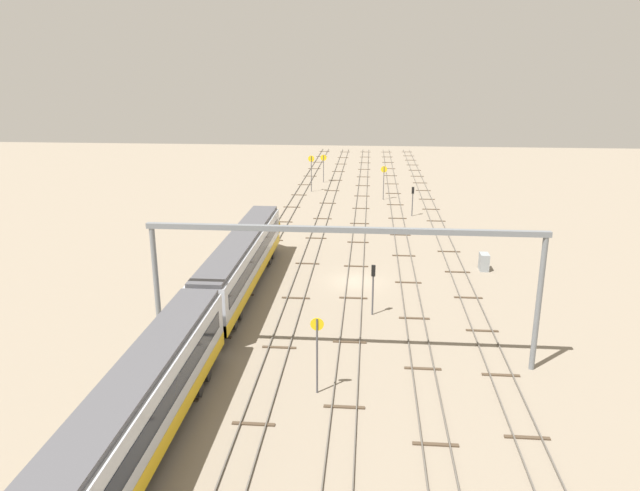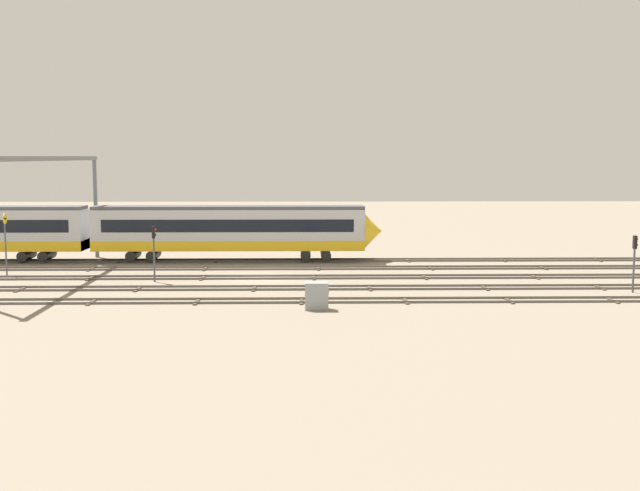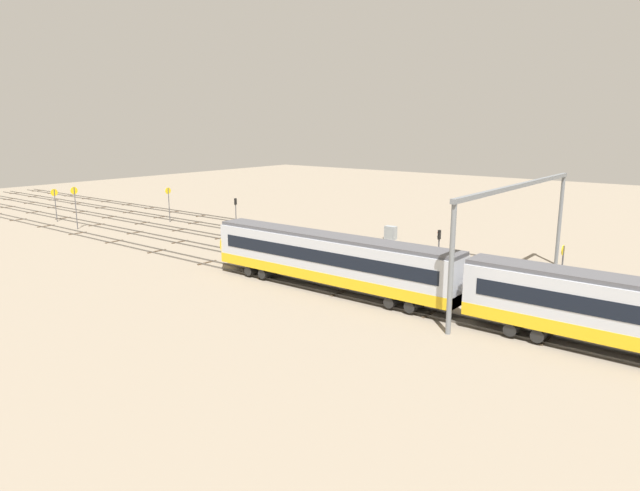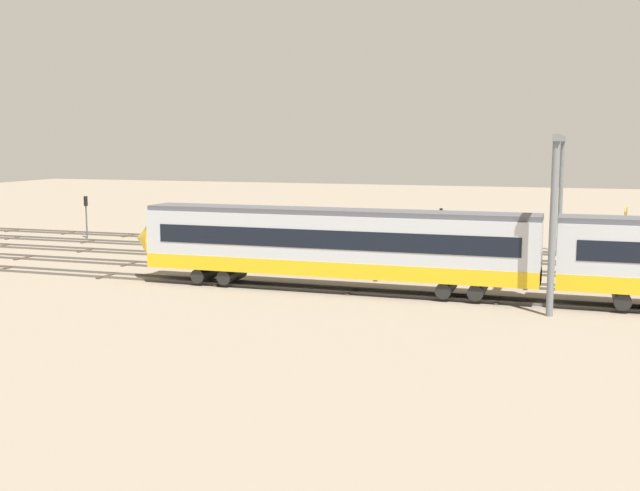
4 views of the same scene
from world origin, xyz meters
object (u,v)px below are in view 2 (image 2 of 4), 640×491
(relay_cabinet, at_px, (317,296))
(signal_light_trackside_approach, at_px, (635,255))
(signal_light_trackside_departure, at_px, (154,245))
(overhead_gantry, at_px, (51,183))
(speed_sign_distant_end, at_px, (5,236))

(relay_cabinet, bearing_deg, signal_light_trackside_approach, 14.27)
(signal_light_trackside_departure, bearing_deg, relay_cabinet, -42.26)
(overhead_gantry, height_order, speed_sign_distant_end, overhead_gantry)
(overhead_gantry, relative_size, signal_light_trackside_departure, 6.10)
(speed_sign_distant_end, bearing_deg, signal_light_trackside_departure, -15.24)
(signal_light_trackside_departure, distance_m, relay_cabinet, 16.24)
(signal_light_trackside_departure, height_order, relay_cabinet, signal_light_trackside_departure)
(signal_light_trackside_approach, bearing_deg, relay_cabinet, -165.73)
(speed_sign_distant_end, height_order, signal_light_trackside_departure, speed_sign_distant_end)
(relay_cabinet, bearing_deg, signal_light_trackside_departure, 137.74)
(signal_light_trackside_approach, xyz_separation_m, signal_light_trackside_departure, (-33.82, 5.28, 0.14))
(signal_light_trackside_approach, distance_m, relay_cabinet, 22.65)
(overhead_gantry, xyz_separation_m, speed_sign_distant_end, (-4.14, 1.30, -4.22))
(overhead_gantry, height_order, relay_cabinet, overhead_gantry)
(overhead_gantry, xyz_separation_m, signal_light_trackside_departure, (8.08, -2.03, -4.56))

